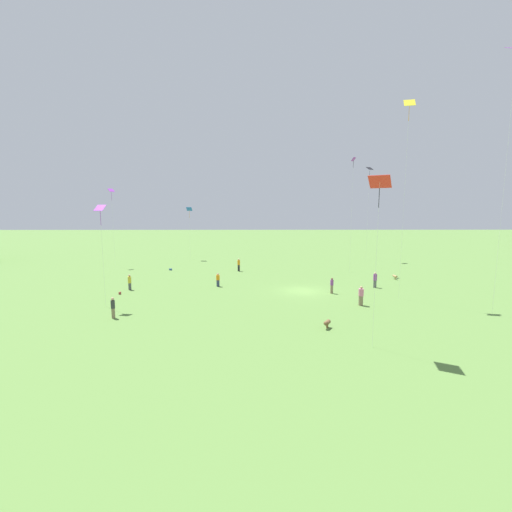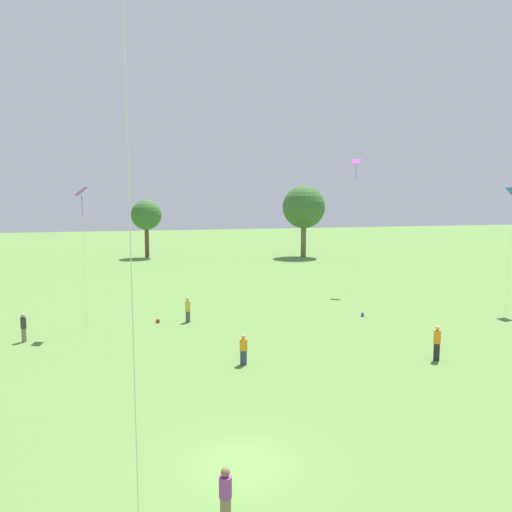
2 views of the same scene
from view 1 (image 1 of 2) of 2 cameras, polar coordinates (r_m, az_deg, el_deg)
The scene contains 19 objects.
ground_plane at distance 37.89m, azimuth 7.74°, elevation -5.80°, with size 240.00×240.00×0.00m, color #5B843D.
person_0 at distance 37.17m, azimuth 12.52°, elevation -4.82°, with size 0.43×0.43×1.69m.
person_1 at distance 33.24m, azimuth 17.09°, elevation -6.39°, with size 0.64×0.64×1.82m.
person_2 at distance 39.83m, azimuth -6.36°, elevation -3.97°, with size 0.54×0.54×1.58m.
person_3 at distance 30.45m, azimuth -22.73°, elevation -7.94°, with size 0.46×0.46×1.73m.
person_4 at distance 40.38m, azimuth -20.31°, elevation -4.12°, with size 0.50×0.50×1.73m.
person_5 at distance 49.49m, azimuth -2.90°, elevation -1.47°, with size 0.45×0.45×1.87m.
person_6 at distance 41.30m, azimuth 19.23°, elevation -3.77°, with size 0.51×0.51×1.80m.
kite_0 at distance 64.12m, azimuth 18.40°, elevation 13.08°, with size 1.23×1.30×16.25m.
kite_1 at distance 22.39m, azimuth 19.91°, elevation 10.99°, with size 1.56×1.63×10.80m.
kite_2 at distance 62.51m, azimuth -11.06°, elevation 7.43°, with size 0.81×1.02×9.34m.
kite_4 at distance 33.39m, azimuth -24.54°, elevation 6.72°, with size 0.83×0.97×9.24m.
kite_5 at distance 37.23m, azimuth 24.14°, elevation 20.88°, with size 0.94×1.15×19.00m.
kite_7 at distance 50.34m, azimuth 15.89°, elevation 13.64°, with size 0.74×0.74×15.97m.
kite_8 at distance 57.99m, azimuth -22.96°, elevation 9.49°, with size 1.08×1.07×12.09m.
dog_0 at distance 26.43m, azimuth 11.73°, elevation -10.87°, with size 0.83×0.65×0.63m.
dog_1 at distance 47.16m, azimuth 22.13°, elevation -3.15°, with size 0.82×0.38×0.57m.
picnic_bag_1 at distance 51.85m, azimuth -14.05°, elevation -2.18°, with size 0.36×0.45×0.27m.
picnic_bag_2 at distance 38.79m, azimuth -21.74°, elevation -5.77°, with size 0.27×0.19×0.25m.
Camera 1 is at (-36.47, 5.41, 8.72)m, focal length 24.00 mm.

